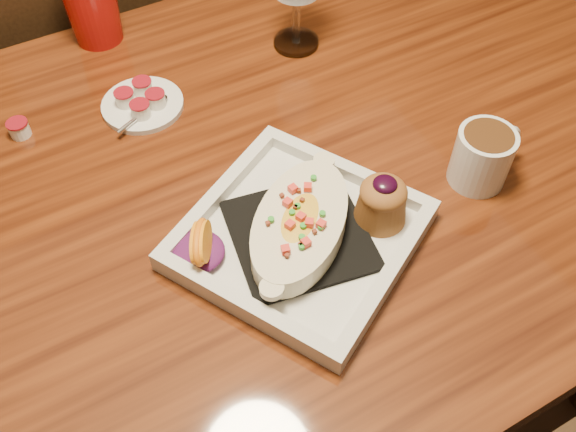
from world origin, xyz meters
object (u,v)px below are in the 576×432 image
table (231,227)px  chair_far (110,68)px  coffee_mug (484,155)px  plate (307,228)px  saucer (142,103)px

table → chair_far: size_ratio=1.61×
coffee_mug → plate: bearing=168.9°
plate → coffee_mug: plate is taller
chair_far → coffee_mug: size_ratio=8.43×
chair_far → coffee_mug: 0.89m
table → saucer: size_ratio=12.10×
table → chair_far: chair_far is taller
table → plate: size_ratio=4.17×
table → coffee_mug: bearing=-27.0°
coffee_mug → saucer: (-0.35, 0.36, -0.03)m
table → coffee_mug: coffee_mug is taller
table → chair_far: 0.65m
chair_far → saucer: 0.50m
chair_far → saucer: (-0.04, -0.43, 0.25)m
chair_far → plate: chair_far is taller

